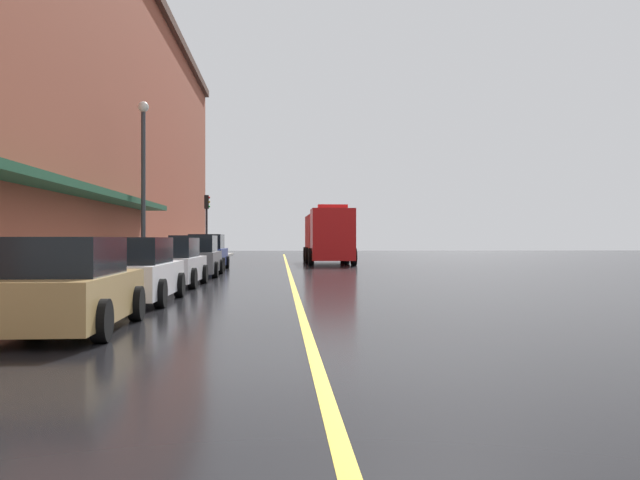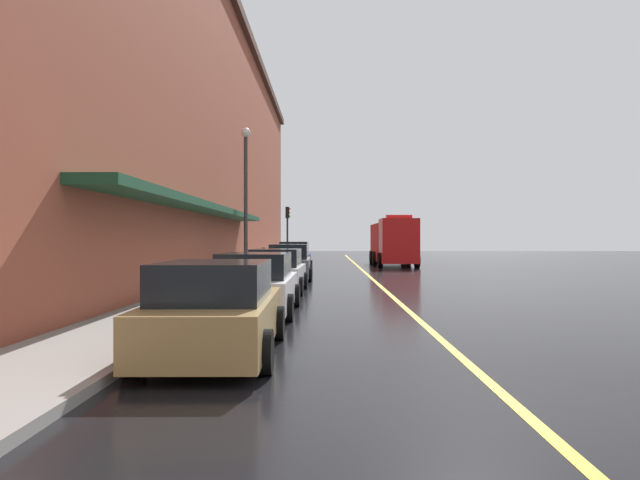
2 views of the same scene
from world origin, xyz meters
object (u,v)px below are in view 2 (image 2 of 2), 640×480
object	(u,v)px
parked_car_2	(277,272)
fire_truck	(393,242)
traffic_light_near	(288,223)
parking_meter_2	(229,265)
parked_car_0	(216,311)
street_lamp_left	(246,186)
parked_car_1	(256,285)
parking_meter_1	(263,256)
parked_car_4	(295,258)
parked_car_3	(289,263)
parking_meter_0	(216,268)

from	to	relation	value
parked_car_2	fire_truck	distance (m)	20.77
traffic_light_near	parking_meter_2	bearing A→B (deg)	-90.14
parked_car_0	street_lamp_left	bearing A→B (deg)	5.72
parked_car_1	parking_meter_1	size ratio (longest dim) A/B	3.35
parked_car_4	parking_meter_1	bearing A→B (deg)	162.78
street_lamp_left	fire_truck	bearing A→B (deg)	58.45
parked_car_3	fire_truck	xyz separation A→B (m)	(6.48, 13.61, 0.88)
parking_meter_2	street_lamp_left	world-z (taller)	street_lamp_left
parked_car_3	parking_meter_0	world-z (taller)	parked_car_3
parking_meter_2	parking_meter_0	bearing A→B (deg)	-90.00
parking_meter_1	street_lamp_left	world-z (taller)	street_lamp_left
parked_car_1	parking_meter_1	world-z (taller)	parked_car_1
fire_truck	street_lamp_left	distance (m)	16.48
parking_meter_1	traffic_light_near	distance (m)	16.07
parked_car_1	parked_car_2	distance (m)	5.62
parked_car_2	parked_car_3	distance (m)	6.08
parked_car_0	parked_car_3	xyz separation A→B (m)	(0.04, 16.78, 0.05)
parked_car_1	parked_car_3	size ratio (longest dim) A/B	0.92
parked_car_4	street_lamp_left	world-z (taller)	street_lamp_left
parked_car_0	parked_car_4	xyz separation A→B (m)	(-0.06, 22.64, 0.09)
parking_meter_1	parked_car_0	bearing A→B (deg)	-85.70
parked_car_0	traffic_light_near	xyz separation A→B (m)	(-1.32, 34.33, 2.43)
parked_car_1	parked_car_2	size ratio (longest dim) A/B	1.07
parked_car_2	street_lamp_left	xyz separation A→B (m)	(-1.99, 5.85, 3.67)
parking_meter_2	parked_car_2	bearing A→B (deg)	53.24
parked_car_4	traffic_light_near	size ratio (longest dim) A/B	1.01
parked_car_2	street_lamp_left	size ratio (longest dim) A/B	0.60
parked_car_1	parking_meter_2	world-z (taller)	parked_car_1
parked_car_3	street_lamp_left	bearing A→B (deg)	95.80
parked_car_1	parked_car_2	world-z (taller)	parked_car_2
parked_car_4	parking_meter_0	bearing A→B (deg)	175.30
street_lamp_left	traffic_light_near	distance (m)	17.84
parked_car_1	parked_car_4	size ratio (longest dim) A/B	1.03
parked_car_4	parking_meter_0	size ratio (longest dim) A/B	3.25
parked_car_3	fire_truck	bearing A→B (deg)	-26.36
traffic_light_near	parking_meter_1	bearing A→B (deg)	-90.22
parked_car_1	traffic_light_near	distance (m)	29.38
street_lamp_left	parked_car_3	bearing A→B (deg)	6.70
parked_car_1	parking_meter_2	xyz separation A→B (m)	(-1.38, 3.76, 0.33)
parked_car_2	fire_truck	bearing A→B (deg)	-16.94
parked_car_3	fire_truck	distance (m)	15.10
parked_car_1	parked_car_2	bearing A→B (deg)	0.20
parked_car_3	parking_meter_0	xyz separation A→B (m)	(-1.43, -10.00, 0.28)
parking_meter_1	street_lamp_left	size ratio (longest dim) A/B	0.19
parked_car_4	parking_meter_1	world-z (taller)	parked_car_4
parked_car_3	street_lamp_left	world-z (taller)	street_lamp_left
traffic_light_near	parked_car_2	bearing A→B (deg)	-86.79
parked_car_4	fire_truck	world-z (taller)	fire_truck
parked_car_2	parked_car_1	bearing A→B (deg)	-178.70
parking_meter_0	parking_meter_1	world-z (taller)	same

